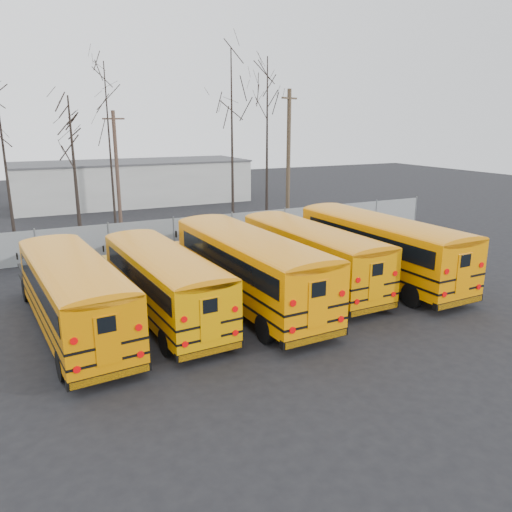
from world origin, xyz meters
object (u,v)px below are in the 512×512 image
bus_d (309,250)px  utility_pole_right (288,156)px  bus_b (162,277)px  bus_c (247,262)px  bus_a (72,289)px  utility_pole_left (117,171)px  bus_e (377,242)px

bus_d → utility_pole_right: size_ratio=1.09×
bus_b → bus_d: 7.56m
bus_c → utility_pole_right: 19.04m
bus_d → utility_pole_right: bearing=62.5°
bus_a → bus_c: (7.16, -0.05, 0.16)m
bus_d → utility_pole_left: 18.30m
bus_c → bus_d: (3.80, 1.04, -0.14)m
bus_a → bus_e: bearing=-3.6°
bus_a → bus_c: bearing=-5.4°
bus_c → bus_e: bus_e is taller
bus_b → utility_pole_left: (1.92, 18.09, 2.69)m
bus_c → utility_pole_left: (-1.79, 18.27, 2.47)m
bus_e → bus_d: bearing=168.3°
bus_a → utility_pole_right: utility_pole_right is taller
bus_e → utility_pole_left: bearing=115.4°
bus_a → bus_d: size_ratio=1.00×
bus_d → utility_pole_left: (-5.59, 17.23, 2.61)m
bus_b → bus_e: 11.15m
bus_b → utility_pole_right: bearing=42.8°
bus_c → bus_e: (7.43, 0.41, 0.01)m
bus_c → utility_pole_right: utility_pole_right is taller
bus_a → bus_d: 11.00m
bus_e → bus_b: bearing=179.3°
bus_d → bus_c: bearing=-166.2°
bus_a → utility_pole_right: 23.82m
bus_e → bus_c: bearing=-178.7°
bus_b → utility_pole_right: 21.26m
bus_a → bus_b: (3.45, 0.13, -0.06)m
bus_a → bus_e: 14.60m
bus_b → bus_e: bearing=-2.4°
utility_pole_left → bus_b: bearing=-88.4°
bus_d → utility_pole_right: (6.96, 14.31, 3.44)m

